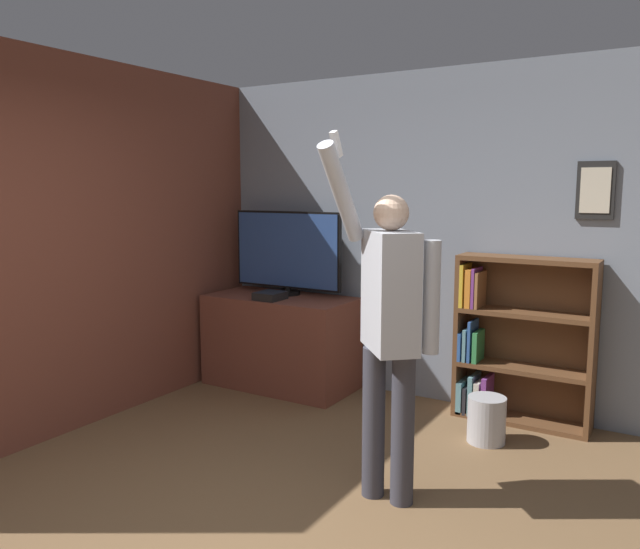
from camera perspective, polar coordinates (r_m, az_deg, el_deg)
wall_back at (r=5.16m, az=11.47°, el=3.22°), size 6.15×0.09×2.70m
wall_side_brick at (r=5.14m, az=-17.26°, el=2.99°), size 0.06×4.43×2.70m
tv_ledge at (r=5.59m, az=-3.61°, el=-6.12°), size 1.31×0.65×0.81m
television at (r=5.55m, az=-3.00°, el=2.09°), size 1.08×0.22×0.75m
game_console at (r=5.36m, az=-4.59°, el=-1.95°), size 0.22×0.24×0.07m
bookshelf at (r=4.94m, az=17.12°, el=-6.00°), size 1.00×0.28×1.26m
person at (r=3.45m, az=6.34°, el=-4.08°), size 0.57×0.56×2.06m
waste_bin at (r=4.60m, az=14.98°, el=-12.69°), size 0.26×0.26×0.32m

